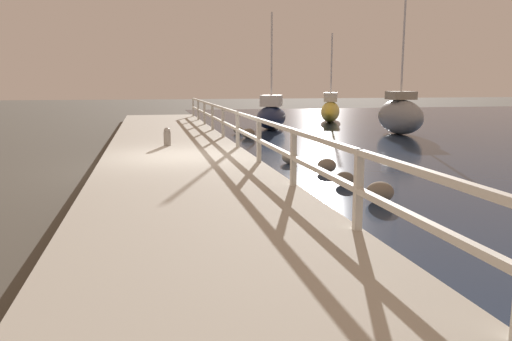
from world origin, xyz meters
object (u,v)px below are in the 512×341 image
at_px(sailboat_gray, 400,115).
at_px(sailboat_navy, 271,115).
at_px(sailboat_yellow, 330,110).
at_px(mooring_bollard, 167,137).

height_order(sailboat_gray, sailboat_navy, sailboat_gray).
bearing_deg(sailboat_yellow, sailboat_gray, -65.31).
relative_size(sailboat_navy, sailboat_yellow, 1.01).
distance_m(mooring_bollard, sailboat_gray, 11.48).
relative_size(sailboat_gray, sailboat_navy, 1.07).
xyz_separation_m(mooring_bollard, sailboat_navy, (5.45, 8.66, 0.06)).
distance_m(mooring_bollard, sailboat_navy, 10.23).
distance_m(sailboat_gray, sailboat_yellow, 7.78).
relative_size(mooring_bollard, sailboat_yellow, 0.10).
xyz_separation_m(mooring_bollard, sailboat_yellow, (10.05, 12.64, 0.05)).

